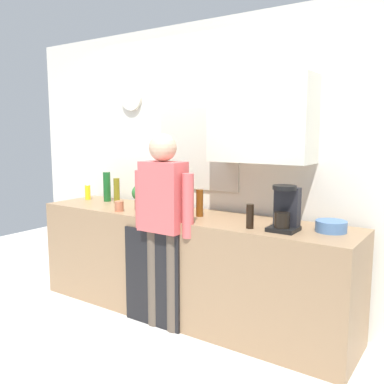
# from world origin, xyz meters

# --- Properties ---
(ground_plane) EXTENTS (8.00, 8.00, 0.00)m
(ground_plane) POSITION_xyz_m (0.00, 0.00, 0.00)
(ground_plane) COLOR silver
(kitchen_counter) EXTENTS (2.94, 0.64, 0.91)m
(kitchen_counter) POSITION_xyz_m (0.00, 0.30, 0.45)
(kitchen_counter) COLOR #937251
(kitchen_counter) RESTS_ON ground_plane
(dishwasher_panel) EXTENTS (0.56, 0.02, 0.82)m
(dishwasher_panel) POSITION_xyz_m (-0.11, -0.03, 0.41)
(dishwasher_panel) COLOR black
(dishwasher_panel) RESTS_ON ground_plane
(back_wall_assembly) EXTENTS (4.54, 0.42, 2.60)m
(back_wall_assembly) POSITION_xyz_m (0.07, 0.70, 1.36)
(back_wall_assembly) COLOR silver
(back_wall_assembly) RESTS_ON ground_plane
(coffee_maker) EXTENTS (0.20, 0.20, 0.33)m
(coffee_maker) POSITION_xyz_m (0.94, 0.22, 1.05)
(coffee_maker) COLOR black
(coffee_maker) RESTS_ON kitchen_counter
(bottle_dark_sauce) EXTENTS (0.06, 0.06, 0.18)m
(bottle_dark_sauce) POSITION_xyz_m (0.70, 0.14, 1.00)
(bottle_dark_sauce) COLOR black
(bottle_dark_sauce) RESTS_ON kitchen_counter
(bottle_red_vinegar) EXTENTS (0.06, 0.06, 0.22)m
(bottle_red_vinegar) POSITION_xyz_m (-0.39, 0.39, 1.02)
(bottle_red_vinegar) COLOR maroon
(bottle_red_vinegar) RESTS_ON kitchen_counter
(bottle_clear_soda) EXTENTS (0.09, 0.09, 0.28)m
(bottle_clear_soda) POSITION_xyz_m (-0.16, 0.36, 1.05)
(bottle_clear_soda) COLOR #2D8C33
(bottle_clear_soda) RESTS_ON kitchen_counter
(bottle_green_wine) EXTENTS (0.07, 0.07, 0.30)m
(bottle_green_wine) POSITION_xyz_m (-1.06, 0.42, 1.06)
(bottle_green_wine) COLOR #195923
(bottle_green_wine) RESTS_ON kitchen_counter
(bottle_olive_oil) EXTENTS (0.06, 0.06, 0.25)m
(bottle_olive_oil) POSITION_xyz_m (-0.91, 0.40, 1.03)
(bottle_olive_oil) COLOR olive
(bottle_olive_oil) RESTS_ON kitchen_counter
(bottle_amber_beer) EXTENTS (0.06, 0.06, 0.23)m
(bottle_amber_beer) POSITION_xyz_m (0.15, 0.30, 1.02)
(bottle_amber_beer) COLOR brown
(bottle_amber_beer) RESTS_ON kitchen_counter
(cup_terracotta_mug) EXTENTS (0.08, 0.08, 0.09)m
(cup_terracotta_mug) POSITION_xyz_m (-0.57, 0.09, 0.95)
(cup_terracotta_mug) COLOR #B26647
(cup_terracotta_mug) RESTS_ON kitchen_counter
(mixing_bowl) EXTENTS (0.22, 0.22, 0.08)m
(mixing_bowl) POSITION_xyz_m (1.23, 0.36, 0.95)
(mixing_bowl) COLOR #4C72A5
(mixing_bowl) RESTS_ON kitchen_counter
(potted_plant) EXTENTS (0.15, 0.15, 0.23)m
(potted_plant) POSITION_xyz_m (-0.47, 0.26, 1.04)
(potted_plant) COLOR #9E5638
(potted_plant) RESTS_ON kitchen_counter
(dish_soap) EXTENTS (0.06, 0.06, 0.18)m
(dish_soap) POSITION_xyz_m (-1.31, 0.39, 0.99)
(dish_soap) COLOR yellow
(dish_soap) RESTS_ON kitchen_counter
(person_at_sink) EXTENTS (0.57, 0.22, 1.60)m
(person_at_sink) POSITION_xyz_m (0.00, 0.00, 0.95)
(person_at_sink) COLOR brown
(person_at_sink) RESTS_ON ground_plane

